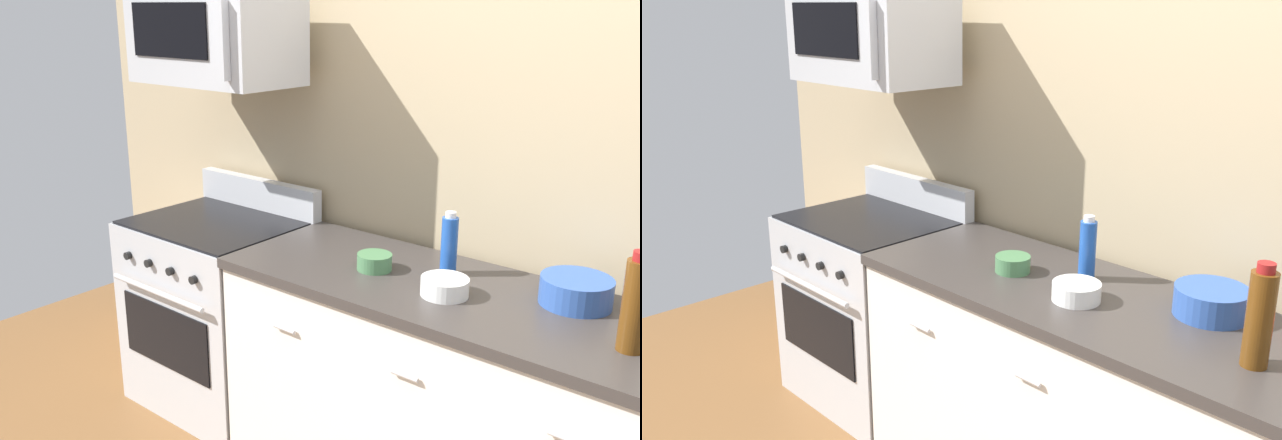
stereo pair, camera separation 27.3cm
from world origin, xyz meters
The scene contains 9 objects.
back_wall centered at (0.00, 0.41, 1.35)m, with size 5.42×0.10×2.70m, color tan.
counter_unit centered at (0.00, 0.00, 0.46)m, with size 2.33×0.66×0.92m.
range_oven centered at (-1.54, 0.00, 0.47)m, with size 0.76×0.69×1.07m.
microwave centered at (-1.54, 0.05, 1.75)m, with size 0.74×0.44×0.40m.
bottle_wine_amber centered at (0.34, -0.07, 1.07)m, with size 0.08×0.08×0.31m.
bottle_soda_blue centered at (-0.38, 0.12, 1.04)m, with size 0.06×0.06×0.24m.
bowl_green_glaze centered at (-0.61, -0.02, 0.95)m, with size 0.13×0.13×0.06m.
bowl_blue_mixing centered at (0.09, 0.15, 0.97)m, with size 0.24×0.24×0.10m.
bowl_white_ceramic centered at (-0.28, -0.07, 0.95)m, with size 0.17×0.17×0.06m.
Camera 1 is at (0.83, -2.06, 1.89)m, focal length 39.25 mm.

